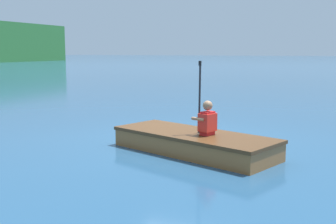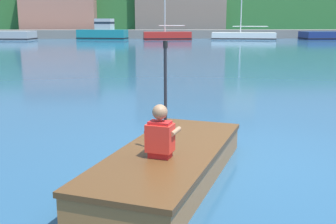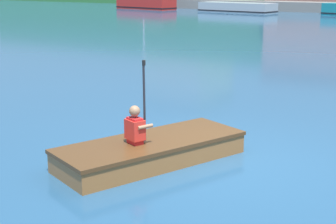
{
  "view_description": "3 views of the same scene",
  "coord_description": "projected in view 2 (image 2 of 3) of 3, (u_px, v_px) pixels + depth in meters",
  "views": [
    {
      "loc": [
        -8.07,
        -2.97,
        1.83
      ],
      "look_at": [
        -1.01,
        -0.14,
        0.72
      ],
      "focal_mm": 45.0,
      "sensor_mm": 36.0,
      "label": 1
    },
    {
      "loc": [
        -1.14,
        -5.43,
        1.87
      ],
      "look_at": [
        -1.01,
        -0.14,
        0.72
      ],
      "focal_mm": 45.0,
      "sensor_mm": 36.0,
      "label": 2
    },
    {
      "loc": [
        3.36,
        -7.07,
        2.82
      ],
      "look_at": [
        -1.01,
        -0.14,
        0.72
      ],
      "focal_mm": 55.0,
      "sensor_mm": 36.0,
      "label": 3
    }
  ],
  "objects": [
    {
      "name": "rowboat_foreground",
      "position": [
        170.0,
        161.0,
        5.08
      ],
      "size": [
        2.16,
        3.29,
        0.37
      ],
      "color": "#935B2D",
      "rests_on": "ground"
    },
    {
      "name": "person_paddler",
      "position": [
        160.0,
        133.0,
        4.67
      ],
      "size": [
        0.43,
        0.42,
        1.29
      ],
      "color": "red",
      "rests_on": "rowboat_foreground"
    },
    {
      "name": "moored_boat_dock_west_end",
      "position": [
        167.0,
        36.0,
        41.56
      ],
      "size": [
        4.82,
        1.89,
        4.88
      ],
      "color": "red",
      "rests_on": "ground"
    },
    {
      "name": "ground_plane",
      "position": [
        242.0,
        161.0,
        5.73
      ],
      "size": [
        300.0,
        300.0,
        0.0
      ],
      "primitive_type": "plane",
      "color": "navy"
    },
    {
      "name": "marina_dock",
      "position": [
        168.0,
        34.0,
        45.55
      ],
      "size": [
        58.17,
        2.4,
        0.9
      ],
      "color": "slate",
      "rests_on": "ground"
    },
    {
      "name": "waterfront_office_block_center",
      "position": [
        64.0,
        6.0,
        51.21
      ],
      "size": [
        8.74,
        9.48,
        7.18
      ],
      "color": "#9E6B5B",
      "rests_on": "ground"
    },
    {
      "name": "moored_boat_dock_west_inner",
      "position": [
        243.0,
        36.0,
        41.96
      ],
      "size": [
        6.55,
        3.2,
        6.02
      ],
      "color": "white",
      "rests_on": "ground"
    },
    {
      "name": "shoreline_ridge",
      "position": [
        165.0,
        11.0,
        59.32
      ],
      "size": [
        120.0,
        20.0,
        6.41
      ],
      "color": "#2D6B33",
      "rests_on": "ground"
    },
    {
      "name": "moored_boat_outer_slip_west",
      "position": [
        103.0,
        32.0,
        41.7
      ],
      "size": [
        5.17,
        2.66,
        2.06
      ],
      "color": "#197A84",
      "rests_on": "ground"
    }
  ]
}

